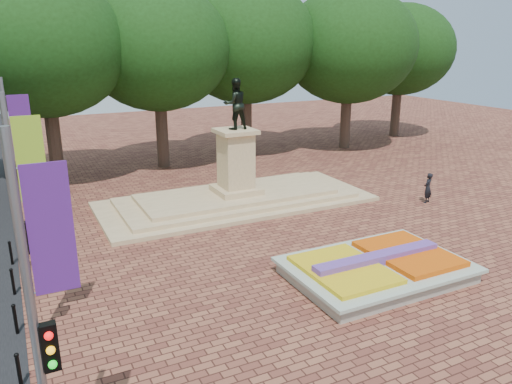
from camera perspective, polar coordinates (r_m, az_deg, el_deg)
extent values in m
plane|color=brown|center=(19.60, 7.51, -7.87)|extent=(90.00, 90.00, 0.00)
cube|color=gray|center=(18.64, 13.59, -8.84)|extent=(6.00, 4.00, 0.45)
cube|color=beige|center=(18.52, 13.65, -8.07)|extent=(6.30, 4.30, 0.12)
cube|color=#E15E0C|center=(19.38, 17.00, -6.77)|extent=(2.60, 3.40, 0.22)
cube|color=yellow|center=(17.64, 10.01, -8.72)|extent=(2.60, 3.40, 0.18)
cube|color=#513084|center=(18.43, 13.69, -7.45)|extent=(5.20, 0.55, 0.38)
cube|color=tan|center=(26.09, -2.26, -1.07)|extent=(14.00, 6.00, 0.20)
cube|color=tan|center=(26.03, -2.27, -0.65)|extent=(12.00, 5.00, 0.20)
cube|color=tan|center=(25.97, -2.27, -0.23)|extent=(10.00, 4.00, 0.20)
cube|color=tan|center=(25.90, -2.28, 0.30)|extent=(2.20, 2.20, 0.30)
cube|color=tan|center=(25.49, -2.32, 3.63)|extent=(1.50, 1.50, 2.80)
cube|color=tan|center=(25.19, -2.36, 6.96)|extent=(1.90, 1.90, 0.20)
imported|color=black|center=(24.99, -2.40, 10.01)|extent=(1.22, 0.95, 2.50)
cylinder|color=#33251C|center=(33.29, -22.43, 5.01)|extent=(0.80, 0.80, 4.00)
ellipsoid|color=black|center=(32.74, -23.37, 13.05)|extent=(8.80, 8.80, 7.48)
cylinder|color=#33251C|center=(34.45, -10.75, 6.37)|extent=(0.80, 0.80, 4.00)
ellipsoid|color=black|center=(33.92, -11.20, 14.18)|extent=(8.80, 8.80, 7.48)
cylinder|color=#33251C|center=(36.93, -0.19, 7.38)|extent=(0.80, 0.80, 4.00)
ellipsoid|color=black|center=(36.43, -0.20, 14.67)|extent=(8.80, 8.80, 7.48)
cylinder|color=#33251C|center=(40.48, 8.81, 8.03)|extent=(0.80, 0.80, 4.00)
ellipsoid|color=black|center=(40.03, 9.13, 14.68)|extent=(8.80, 8.80, 7.48)
cylinder|color=#33251C|center=(44.85, 16.24, 8.43)|extent=(0.80, 0.80, 4.00)
ellipsoid|color=black|center=(44.44, 16.75, 14.41)|extent=(8.80, 8.80, 7.48)
cylinder|color=slate|center=(9.40, -23.93, -14.66)|extent=(0.16, 0.16, 7.00)
cube|color=#4D1C75|center=(8.65, -22.39, -3.98)|extent=(0.70, 0.04, 2.20)
cylinder|color=slate|center=(14.42, -25.26, -3.72)|extent=(0.16, 0.16, 7.00)
cube|color=#8EB724|center=(13.95, -24.35, 3.47)|extent=(0.70, 0.04, 2.20)
cylinder|color=slate|center=(19.70, -25.88, 1.48)|extent=(0.16, 0.16, 7.00)
cube|color=#4D1C75|center=(19.36, -25.24, 6.79)|extent=(0.70, 0.04, 2.20)
cube|color=black|center=(9.55, -22.47, -16.04)|extent=(0.28, 0.18, 0.90)
cube|color=black|center=(14.53, -24.33, -4.72)|extent=(0.28, 0.18, 0.90)
cylinder|color=black|center=(14.16, -25.45, -18.05)|extent=(0.10, 0.10, 0.90)
sphere|color=black|center=(13.91, -25.71, -16.45)|extent=(0.12, 0.12, 0.12)
cylinder|color=black|center=(16.40, -25.78, -13.06)|extent=(0.10, 0.10, 0.90)
sphere|color=black|center=(16.18, -26.00, -11.61)|extent=(0.12, 0.12, 0.12)
cylinder|color=black|center=(18.73, -26.02, -9.29)|extent=(0.10, 0.10, 0.90)
sphere|color=black|center=(18.54, -26.21, -7.98)|extent=(0.12, 0.12, 0.12)
cylinder|color=black|center=(21.12, -26.20, -6.36)|extent=(0.10, 0.10, 0.90)
sphere|color=black|center=(20.95, -26.37, -5.18)|extent=(0.12, 0.12, 0.12)
imported|color=black|center=(27.48, 19.04, 0.44)|extent=(0.68, 0.57, 1.59)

